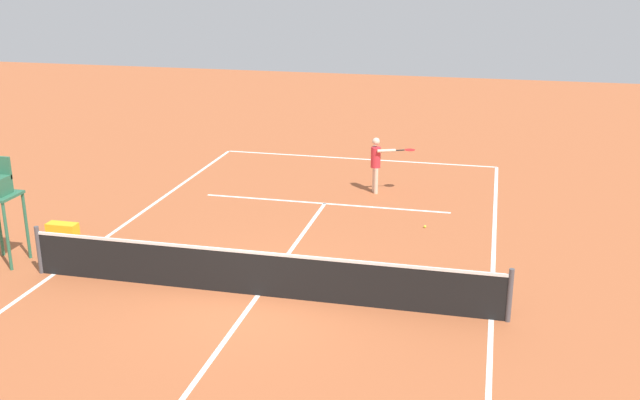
{
  "coord_description": "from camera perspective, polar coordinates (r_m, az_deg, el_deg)",
  "views": [
    {
      "loc": [
        -4.37,
        13.05,
        6.52
      ],
      "look_at": [
        -0.36,
        -3.96,
        0.8
      ],
      "focal_mm": 41.72,
      "sensor_mm": 36.0,
      "label": 1
    }
  ],
  "objects": [
    {
      "name": "equipment_bag",
      "position": [
        19.38,
        -19.15,
        -2.12
      ],
      "size": [
        0.76,
        0.32,
        0.3
      ],
      "primitive_type": "cube",
      "color": "yellow",
      "rests_on": "ground"
    },
    {
      "name": "ground_plane",
      "position": [
        15.23,
        -4.77,
        -7.29
      ],
      "size": [
        60.0,
        60.0,
        0.0
      ],
      "primitive_type": "plane",
      "color": "#AD5933"
    },
    {
      "name": "court_lines",
      "position": [
        15.23,
        -4.77,
        -7.28
      ],
      "size": [
        9.34,
        22.13,
        0.01
      ],
      "color": "white",
      "rests_on": "ground"
    },
    {
      "name": "tennis_ball",
      "position": [
        18.99,
        8.05,
        -2.03
      ],
      "size": [
        0.07,
        0.07,
        0.07
      ],
      "primitive_type": "sphere",
      "color": "#CCE033",
      "rests_on": "ground"
    },
    {
      "name": "player_serving",
      "position": [
        21.43,
        4.43,
        3.06
      ],
      "size": [
        1.29,
        0.59,
        1.64
      ],
      "rotation": [
        0.0,
        0.0,
        1.95
      ],
      "color": "beige",
      "rests_on": "ground"
    },
    {
      "name": "tennis_net",
      "position": [
        15.02,
        -4.82,
        -5.58
      ],
      "size": [
        9.94,
        0.1,
        1.07
      ],
      "color": "#4C4C51",
      "rests_on": "ground"
    }
  ]
}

